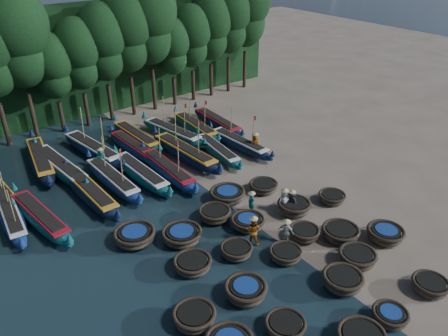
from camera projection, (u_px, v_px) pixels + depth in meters
ground at (247, 218)px, 27.26m from camera, size 120.00×120.00×0.00m
foliage_wall at (90, 60)px, 41.27m from camera, size 40.00×3.00×10.00m
coracle_3 at (390, 316)px, 19.94m from camera, size 1.97×1.97×0.65m
coracle_4 at (430, 285)px, 21.64m from camera, size 2.26×2.26×0.66m
coracle_6 at (285, 326)px, 19.46m from camera, size 2.04×2.04×0.63m
coracle_7 at (343, 280)px, 21.80m from camera, size 2.51×2.51×0.84m
coracle_8 at (357, 257)px, 23.37m from camera, size 2.06×2.06×0.78m
coracle_9 at (385, 234)px, 25.16m from camera, size 2.30×2.30×0.78m
coracle_10 at (194, 317)px, 19.82m from camera, size 2.34×2.34×0.76m
coracle_11 at (246, 290)px, 21.17m from camera, size 2.56×2.56×0.84m
coracle_12 at (286, 254)px, 23.73m from camera, size 2.23×2.23×0.66m
coracle_13 at (304, 233)px, 25.29m from camera, size 2.08×2.08×0.72m
coracle_14 at (340, 233)px, 25.30m from camera, size 2.21×2.21×0.74m
coracle_15 at (193, 264)px, 23.00m from camera, size 2.53×2.53×0.69m
coracle_16 at (236, 250)px, 23.98m from camera, size 2.15×2.15×0.67m
coracle_17 at (248, 222)px, 26.22m from camera, size 2.41×2.41×0.72m
coracle_18 at (294, 207)px, 27.55m from camera, size 2.52×2.52×0.84m
coracle_19 at (332, 197)px, 28.74m from camera, size 2.17×2.17×0.63m
coracle_20 at (135, 236)px, 24.96m from camera, size 2.86×2.86×0.82m
coracle_21 at (182, 235)px, 25.05m from camera, size 2.39×2.39×0.79m
coracle_22 at (215, 214)px, 26.90m from camera, size 2.04×2.04×0.79m
coracle_23 at (227, 195)px, 28.77m from camera, size 2.79×2.79×0.84m
coracle_24 at (263, 186)px, 29.91m from camera, size 2.20×2.20×0.68m
long_boat_0 at (11, 217)px, 26.56m from camera, size 1.81×7.34×3.12m
long_boat_1 at (41, 217)px, 26.47m from camera, size 2.40×7.97×1.41m
long_boat_2 at (90, 192)px, 28.89m from camera, size 1.81×8.54×1.50m
long_boat_3 at (113, 179)px, 30.43m from camera, size 1.71×8.15×3.46m
long_boat_4 at (141, 173)px, 31.16m from camera, size 1.75×8.07×1.42m
long_boat_5 at (168, 170)px, 31.62m from camera, size 1.53×8.05×3.42m
long_boat_6 at (185, 153)px, 33.91m from camera, size 2.13×8.91×3.79m
long_boat_7 at (218, 150)px, 34.52m from camera, size 2.12×7.20×1.28m
long_boat_8 at (239, 143)px, 35.55m from camera, size 1.87×7.71×3.28m
long_boat_10 at (41, 160)px, 32.88m from camera, size 2.82×8.77×1.56m
long_boat_11 at (60, 167)px, 31.95m from camera, size 2.47×8.84×1.56m
long_boat_12 at (93, 149)px, 34.42m from camera, size 2.82×8.76×3.76m
long_boat_13 at (133, 147)px, 35.06m from camera, size 1.64×7.50×1.32m
long_boat_14 at (136, 137)px, 36.65m from camera, size 1.70×7.95×1.40m
long_boat_15 at (173, 132)px, 37.37m from camera, size 2.79×8.10×3.49m
long_boat_16 at (196, 127)px, 38.52m from camera, size 1.81×7.83×3.33m
long_boat_17 at (217, 122)px, 39.35m from camera, size 1.80×8.01×1.41m
fisherman_0 at (284, 200)px, 27.41m from camera, size 0.90×0.66×1.90m
fisherman_1 at (251, 201)px, 27.41m from camera, size 0.52×0.59×1.70m
fisherman_2 at (253, 230)px, 24.69m from camera, size 1.05×1.10×1.98m
fisherman_3 at (291, 201)px, 27.49m from camera, size 0.63×1.04×1.77m
fisherman_4 at (286, 231)px, 24.71m from camera, size 0.73×1.01×1.79m
fisherman_5 at (102, 159)px, 32.40m from camera, size 1.63×0.63×1.92m
fisherman_6 at (255, 143)px, 34.63m from camera, size 0.61×0.89×1.96m
tree_4 at (15, 36)px, 33.46m from camera, size 5.34×5.34×12.58m
tree_5 at (52, 65)px, 35.98m from camera, size 3.68×3.68×8.68m
tree_6 at (78, 53)px, 36.87m from camera, size 4.09×4.09×9.65m
tree_7 at (102, 41)px, 37.75m from camera, size 4.51×4.51×10.63m
tree_8 at (126, 30)px, 38.64m from camera, size 4.92×4.92×11.60m
tree_9 at (148, 19)px, 39.53m from camera, size 5.34×5.34×12.58m
tree_10 at (172, 46)px, 42.05m from camera, size 3.68×3.68×8.68m
tree_11 at (191, 35)px, 42.94m from camera, size 4.09×4.09×9.65m
tree_12 at (210, 26)px, 43.82m from camera, size 4.51×4.51×10.63m
tree_13 at (228, 16)px, 44.71m from camera, size 4.92×4.92×11.60m
tree_14 at (246, 7)px, 45.60m from camera, size 5.34×5.34×12.58m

